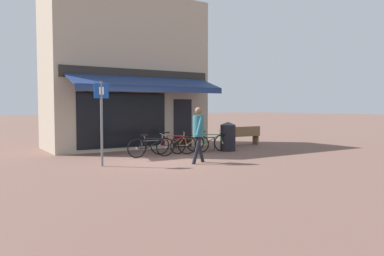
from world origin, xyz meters
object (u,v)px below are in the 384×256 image
Objects in this scene: pedestrian_adult at (198,129)px; parking_sign at (102,115)px; bicycle_orange at (190,144)px; bicycle_green at (209,142)px; bicycle_black at (151,147)px; bicycle_red at (173,144)px; park_bench at (245,135)px; litter_bin at (228,136)px.

parking_sign is (-2.77, 1.00, 0.46)m from pedestrian_adult.
bicycle_orange is at bearing 17.82° from parking_sign.
bicycle_green reaches higher than bicycle_orange.
bicycle_red reaches higher than bicycle_black.
park_bench is (7.59, 2.39, -1.08)m from parking_sign.
bicycle_red is 2.40m from pedestrian_adult.
parking_sign is (-3.16, -1.27, 1.16)m from bicycle_red.
pedestrian_adult is (-2.00, -2.26, 0.70)m from bicycle_green.
parking_sign is at bearing -138.15° from bicycle_green.
pedestrian_adult reaches higher than bicycle_orange.
bicycle_green is 1.42× the size of litter_bin.
bicycle_orange is at bearing 26.52° from bicycle_red.
litter_bin is at bearing 23.63° from bicycle_red.
parking_sign reaches higher than bicycle_orange.
bicycle_green is (2.65, 0.23, 0.01)m from bicycle_black.
bicycle_orange is 0.68× the size of parking_sign.
park_bench is at bearing 23.19° from bicycle_black.
parking_sign reaches higher than park_bench.
parking_sign is 1.57× the size of park_bench.
bicycle_black is 1.10× the size of bicycle_red.
bicycle_black is 2.25m from pedestrian_adult.
bicycle_orange is at bearing -152.04° from bicycle_green.
bicycle_black is at bearing 25.81° from parking_sign.
bicycle_red is at bearing 22.09° from bicycle_black.
park_bench is at bearing 48.91° from bicycle_green.
park_bench reaches higher than bicycle_orange.
bicycle_black is 3.47m from litter_bin.
bicycle_black is at bearing -147.92° from bicycle_green.
parking_sign reaches higher than litter_bin.
park_bench is (4.43, 1.13, 0.08)m from bicycle_red.
park_bench reaches higher than bicycle_red.
bicycle_black is at bearing -170.78° from bicycle_orange.
pedestrian_adult is 2.98m from parking_sign.
bicycle_green reaches higher than bicycle_black.
pedestrian_adult is at bearing -71.85° from bicycle_red.
bicycle_green is 1.03× the size of park_bench.
parking_sign is (-3.88, -1.25, 1.19)m from bicycle_orange.
bicycle_orange is 0.89m from bicycle_green.
bicycle_red is 0.72m from bicycle_orange.
pedestrian_adult is (-1.11, -2.25, 0.73)m from bicycle_orange.
parking_sign reaches higher than bicycle_red.
parking_sign is at bearing -145.03° from bicycle_black.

